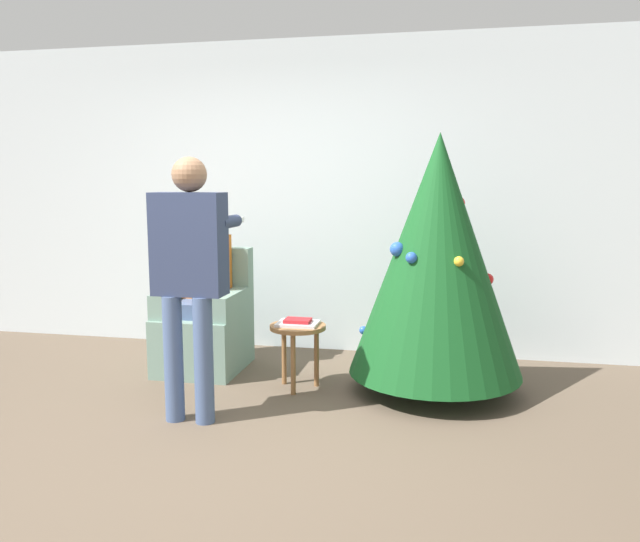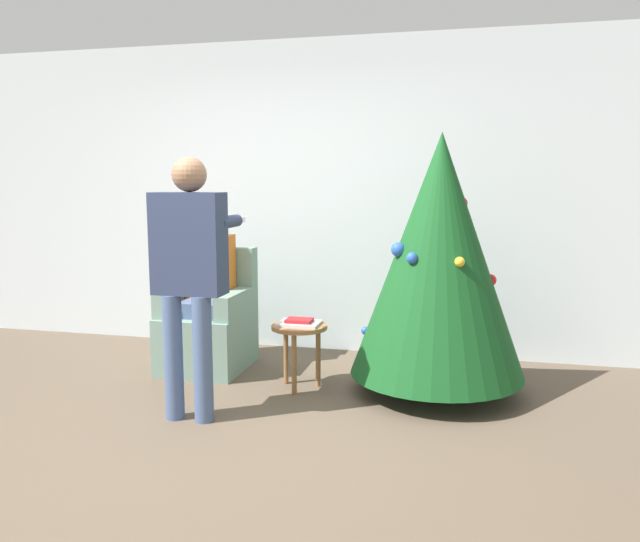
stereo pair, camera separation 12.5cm
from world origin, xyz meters
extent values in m
plane|color=brown|center=(0.00, 0.00, 0.00)|extent=(14.00, 14.00, 0.00)
cube|color=silver|center=(0.00, 2.23, 1.35)|extent=(8.00, 0.06, 2.70)
cylinder|color=brown|center=(1.29, 1.24, 0.07)|extent=(0.10, 0.10, 0.14)
cone|color=#144C1E|center=(1.29, 1.24, 0.98)|extent=(1.22, 1.22, 1.69)
sphere|color=#2856B2|center=(0.77, 1.29, 0.41)|extent=(0.06, 0.06, 0.06)
sphere|color=#2856B2|center=(1.13, 0.98, 0.99)|extent=(0.08, 0.08, 0.08)
sphere|color=red|center=(1.42, 1.38, 1.34)|extent=(0.09, 0.09, 0.09)
sphere|color=red|center=(1.64, 1.39, 0.80)|extent=(0.09, 0.09, 0.09)
sphere|color=#2856B2|center=(1.02, 1.11, 1.03)|extent=(0.10, 0.10, 0.10)
sphere|color=gold|center=(1.43, 0.96, 0.98)|extent=(0.07, 0.07, 0.07)
cube|color=gray|center=(-0.53, 1.41, 0.23)|extent=(0.62, 0.71, 0.45)
cube|color=gray|center=(-0.53, 1.69, 0.70)|extent=(0.62, 0.14, 0.50)
cube|color=gray|center=(-0.78, 1.41, 0.55)|extent=(0.12, 0.64, 0.19)
cube|color=gray|center=(-0.28, 1.41, 0.55)|extent=(0.12, 0.64, 0.19)
cylinder|color=#475B84|center=(-0.63, 1.21, 0.23)|extent=(0.11, 0.11, 0.45)
cylinder|color=#475B84|center=(-0.43, 1.21, 0.23)|extent=(0.11, 0.11, 0.45)
cube|color=#475B84|center=(-0.53, 1.36, 0.51)|extent=(0.32, 0.40, 0.12)
cube|color=orange|center=(-0.53, 1.51, 0.82)|extent=(0.36, 0.20, 0.50)
sphere|color=#936B4C|center=(-0.53, 1.51, 1.17)|extent=(0.20, 0.20, 0.20)
cylinder|color=#475B84|center=(-0.30, 0.36, 0.40)|extent=(0.12, 0.12, 0.80)
cylinder|color=#475B84|center=(-0.10, 0.36, 0.40)|extent=(0.12, 0.12, 0.80)
cube|color=#2D3856|center=(-0.20, 0.42, 1.11)|extent=(0.44, 0.20, 0.63)
sphere|color=#936B4C|center=(-0.20, 0.46, 1.54)|extent=(0.22, 0.22, 0.22)
cylinder|color=#2D3856|center=(-0.39, 0.61, 1.24)|extent=(0.08, 0.30, 0.08)
cylinder|color=#2D3856|center=(-0.01, 0.61, 1.24)|extent=(0.08, 0.30, 0.08)
cube|color=white|center=(-0.01, 0.80, 1.24)|extent=(0.04, 0.14, 0.04)
cylinder|color=olive|center=(0.32, 1.11, 0.46)|extent=(0.41, 0.41, 0.03)
cylinder|color=olive|center=(0.32, 0.97, 0.22)|extent=(0.04, 0.04, 0.44)
cylinder|color=olive|center=(0.44, 1.18, 0.22)|extent=(0.04, 0.04, 0.44)
cylinder|color=olive|center=(0.20, 1.18, 0.22)|extent=(0.04, 0.04, 0.44)
cube|color=silver|center=(0.32, 1.11, 0.48)|extent=(0.29, 0.23, 0.02)
cube|color=#B21E23|center=(0.32, 1.11, 0.50)|extent=(0.19, 0.14, 0.02)
camera|label=1|loc=(1.36, -3.14, 1.50)|focal=35.00mm
camera|label=2|loc=(1.48, -3.12, 1.50)|focal=35.00mm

